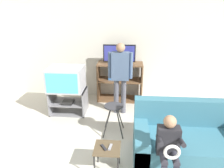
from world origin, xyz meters
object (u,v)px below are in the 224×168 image
at_px(television_flat, 119,55).
at_px(person_seated_child, 169,146).
at_px(tv_stand, 69,101).
at_px(remote_control_black, 104,147).
at_px(person_standing_adult, 120,72).
at_px(snack_table, 107,151).
at_px(couch, 188,142).
at_px(television_main, 66,79).
at_px(folding_stool, 114,111).
at_px(media_shelf, 120,81).
at_px(remote_control_white, 110,147).

bearing_deg(television_flat, person_seated_child, -73.96).
distance_m(tv_stand, remote_control_black, 2.09).
bearing_deg(person_standing_adult, snack_table, -92.83).
distance_m(television_flat, couch, 2.68).
bearing_deg(remote_control_black, person_standing_adult, 53.67).
relative_size(remote_control_black, person_standing_adult, 0.09).
relative_size(television_main, television_flat, 0.96).
height_order(television_main, couch, television_main).
distance_m(television_flat, person_seated_child, 2.95).
xyz_separation_m(television_flat, snack_table, (-0.03, -2.61, -0.85)).
relative_size(television_flat, remote_control_black, 5.47).
bearing_deg(tv_stand, folding_stool, -35.94).
bearing_deg(folding_stool, media_shelf, 88.64).
distance_m(television_main, snack_table, 2.18).
bearing_deg(remote_control_white, remote_control_black, -161.55).
relative_size(media_shelf, remote_control_black, 7.85).
xyz_separation_m(tv_stand, person_seated_child, (1.90, -1.98, 0.32)).
relative_size(media_shelf, remote_control_white, 7.85).
xyz_separation_m(tv_stand, television_flat, (1.11, 0.80, 0.92)).
distance_m(remote_control_black, person_seated_child, 0.92).
distance_m(folding_stool, person_standing_adult, 1.00).
bearing_deg(person_standing_adult, television_flat, 94.72).
xyz_separation_m(remote_control_black, person_seated_child, (0.88, -0.15, 0.18)).
height_order(tv_stand, television_main, television_main).
distance_m(media_shelf, person_standing_adult, 0.88).
height_order(television_flat, snack_table, television_flat).
bearing_deg(tv_stand, media_shelf, 36.03).
relative_size(television_flat, folding_stool, 1.33).
relative_size(person_standing_adult, person_seated_child, 1.60).
bearing_deg(person_standing_adult, remote_control_black, -94.33).
bearing_deg(person_standing_adult, folding_stool, -94.96).
bearing_deg(remote_control_black, couch, -14.77).
height_order(media_shelf, remote_control_black, media_shelf).
relative_size(tv_stand, folding_stool, 1.35).
bearing_deg(tv_stand, snack_table, -59.40).
xyz_separation_m(tv_stand, television_main, (-0.03, 0.02, 0.54)).
relative_size(television_main, person_seated_child, 0.75).
bearing_deg(television_flat, tv_stand, -144.22).
bearing_deg(folding_stool, television_flat, 89.39).
bearing_deg(remote_control_black, snack_table, -17.07).
bearing_deg(media_shelf, couch, -62.02).
relative_size(television_main, couch, 0.44).
relative_size(remote_control_black, couch, 0.08).
relative_size(remote_control_white, couch, 0.08).
bearing_deg(folding_stool, person_standing_adult, 85.04).
bearing_deg(television_main, media_shelf, 34.73).
height_order(tv_stand, folding_stool, folding_stool).
bearing_deg(media_shelf, remote_control_black, -92.32).
distance_m(folding_stool, remote_control_white, 1.02).
relative_size(tv_stand, remote_control_black, 5.53).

